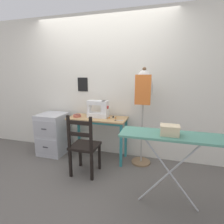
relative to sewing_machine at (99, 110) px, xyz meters
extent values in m
plane|color=#5B5651|center=(-0.02, -0.25, -0.90)|extent=(14.00, 14.00, 0.00)
cube|color=silver|center=(-0.02, 0.27, 0.38)|extent=(10.00, 0.05, 2.55)
cube|color=black|center=(-0.41, 0.24, 0.41)|extent=(0.20, 0.01, 0.25)
cube|color=tan|center=(-0.02, -0.03, -0.15)|extent=(1.02, 0.46, 0.02)
cube|color=teal|center=(-0.02, -0.21, -0.18)|extent=(0.94, 0.03, 0.04)
cube|color=teal|center=(-0.49, -0.21, -0.53)|extent=(0.04, 0.04, 0.74)
cube|color=teal|center=(0.45, -0.21, -0.53)|extent=(0.04, 0.04, 0.74)
cube|color=teal|center=(-0.49, 0.16, -0.53)|extent=(0.04, 0.04, 0.74)
cube|color=teal|center=(0.45, 0.16, -0.53)|extent=(0.04, 0.04, 0.74)
cube|color=white|center=(-0.02, 0.00, -0.10)|extent=(0.36, 0.19, 0.08)
cube|color=white|center=(0.11, 0.00, 0.05)|extent=(0.09, 0.16, 0.21)
cube|color=white|center=(-0.04, 0.00, 0.12)|extent=(0.31, 0.14, 0.07)
cube|color=white|center=(-0.18, 0.00, 0.01)|extent=(0.04, 0.10, 0.14)
cylinder|color=#B22D2D|center=(0.16, 0.00, 0.05)|extent=(0.02, 0.06, 0.06)
cylinder|color=#99999E|center=(0.11, 0.00, 0.17)|extent=(0.01, 0.01, 0.02)
cylinder|color=#B25647|center=(-0.38, -0.09, -0.12)|extent=(0.14, 0.14, 0.04)
cylinder|color=brown|center=(-0.38, -0.09, -0.10)|extent=(0.11, 0.11, 0.01)
cube|color=silver|center=(0.40, -0.10, -0.14)|extent=(0.11, 0.05, 0.00)
cube|color=silver|center=(0.41, -0.12, -0.14)|extent=(0.11, 0.02, 0.00)
torus|color=black|center=(0.33, -0.13, -0.14)|extent=(0.03, 0.03, 0.01)
torus|color=black|center=(0.33, -0.12, -0.14)|extent=(0.03, 0.03, 0.01)
cylinder|color=orange|center=(0.20, -0.03, -0.12)|extent=(0.03, 0.03, 0.03)
cylinder|color=beige|center=(0.20, -0.03, -0.11)|extent=(0.03, 0.03, 0.00)
cylinder|color=beige|center=(0.20, -0.03, -0.14)|extent=(0.03, 0.03, 0.00)
cylinder|color=black|center=(0.25, 0.04, -0.12)|extent=(0.03, 0.03, 0.03)
cylinder|color=beige|center=(0.25, 0.04, -0.11)|extent=(0.04, 0.04, 0.00)
cylinder|color=beige|center=(0.25, 0.04, -0.14)|extent=(0.04, 0.04, 0.00)
cylinder|color=orange|center=(0.31, -0.02, -0.12)|extent=(0.03, 0.03, 0.03)
cylinder|color=beige|center=(0.31, -0.02, -0.11)|extent=(0.03, 0.03, 0.00)
cylinder|color=beige|center=(0.31, -0.02, -0.14)|extent=(0.03, 0.03, 0.00)
cube|color=black|center=(-0.03, -0.54, -0.46)|extent=(0.40, 0.38, 0.04)
cube|color=black|center=(-0.20, -0.38, -0.69)|extent=(0.04, 0.04, 0.42)
cube|color=black|center=(0.14, -0.38, -0.69)|extent=(0.04, 0.04, 0.42)
cube|color=black|center=(-0.20, -0.70, -0.69)|extent=(0.04, 0.04, 0.42)
cube|color=black|center=(0.14, -0.70, -0.69)|extent=(0.04, 0.04, 0.42)
cube|color=black|center=(-0.20, -0.70, -0.20)|extent=(0.04, 0.04, 0.48)
cube|color=black|center=(0.14, -0.70, -0.20)|extent=(0.04, 0.04, 0.48)
cube|color=black|center=(-0.03, -0.70, -0.05)|extent=(0.34, 0.02, 0.06)
cube|color=black|center=(-0.03, -0.70, -0.22)|extent=(0.34, 0.02, 0.06)
cube|color=#B7B7BC|center=(-0.92, -0.06, -0.51)|extent=(0.48, 0.50, 0.77)
cube|color=#A8A8AD|center=(-0.92, -0.31, -0.34)|extent=(0.44, 0.01, 0.28)
cube|color=#333338|center=(-0.92, -0.32, -0.34)|extent=(0.10, 0.01, 0.02)
cube|color=#A8A8AD|center=(-0.92, -0.31, -0.68)|extent=(0.44, 0.01, 0.28)
cube|color=#333338|center=(-0.92, -0.32, -0.68)|extent=(0.10, 0.01, 0.02)
cylinder|color=#846647|center=(0.76, 0.00, -0.88)|extent=(0.32, 0.32, 0.03)
cylinder|color=#ADA89E|center=(0.76, 0.00, -0.33)|extent=(0.03, 0.03, 1.07)
ellipsoid|color=beige|center=(0.76, 0.00, 0.39)|extent=(0.29, 0.21, 0.55)
sphere|color=brown|center=(0.76, 0.00, 0.68)|extent=(0.06, 0.06, 0.06)
cube|color=orange|center=(0.76, -0.11, 0.37)|extent=(0.24, 0.01, 0.46)
cube|color=#518E7A|center=(1.18, -0.92, -0.04)|extent=(1.11, 0.35, 0.02)
cylinder|color=#B7B7BC|center=(1.18, -0.92, -0.48)|extent=(0.68, 0.02, 0.86)
cylinder|color=#B7B7BC|center=(1.18, -0.92, -0.48)|extent=(0.68, 0.02, 0.86)
cube|color=beige|center=(1.15, -0.95, 0.02)|extent=(0.19, 0.14, 0.10)
cube|color=beige|center=(1.15, -0.95, 0.08)|extent=(0.20, 0.15, 0.01)
camera|label=1|loc=(1.06, -2.80, 0.60)|focal=28.00mm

